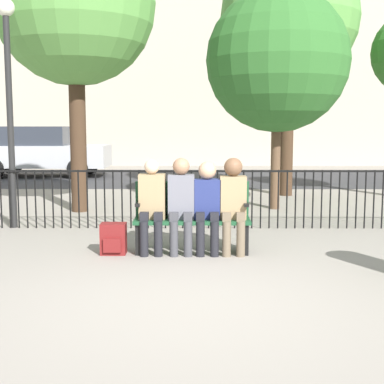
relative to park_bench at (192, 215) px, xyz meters
name	(u,v)px	position (x,y,z in m)	size (l,w,h in m)	color
ground_plane	(191,303)	(0.00, -2.10, -0.49)	(80.00, 80.00, 0.00)	gray
park_bench	(192,215)	(0.00, 0.00, 0.00)	(1.51, 0.45, 0.92)	#194728
seated_person_0	(152,202)	(-0.52, -0.13, 0.19)	(0.34, 0.39, 1.22)	black
seated_person_1	(181,200)	(-0.14, -0.12, 0.21)	(0.34, 0.39, 1.24)	#3D3D42
seated_person_2	(207,202)	(0.20, -0.13, 0.20)	(0.34, 0.39, 1.20)	black
seated_person_3	(233,199)	(0.53, -0.12, 0.22)	(0.34, 0.39, 1.25)	brown
backpack	(113,239)	(-1.02, -0.18, -0.29)	(0.32, 0.26, 0.40)	maroon
fence_railing	(192,194)	(-0.02, 1.58, 0.07)	(9.01, 0.03, 0.95)	black
tree_0	(75,5)	(-2.20, 3.29, 3.39)	(3.02, 3.02, 5.41)	#422D1E
tree_1	(289,19)	(2.20, 5.70, 3.60)	(3.17, 3.17, 5.69)	#422D1E
tree_3	(277,61)	(1.63, 3.62, 2.41)	(2.77, 2.77, 4.29)	brown
lamp_post	(8,78)	(-2.91, 1.63, 1.91)	(0.28, 0.28, 3.62)	black
street_surface	(194,178)	(0.00, 9.90, -0.48)	(24.00, 6.00, 0.01)	#333335
parked_car_0	(40,151)	(-4.98, 10.32, 0.36)	(4.20, 1.94, 1.62)	#B7B7BC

